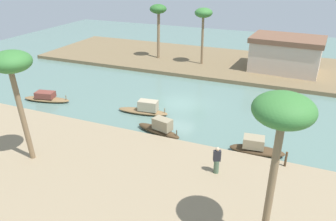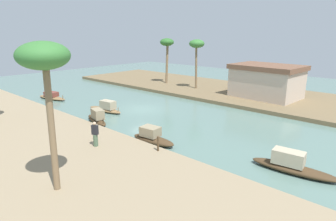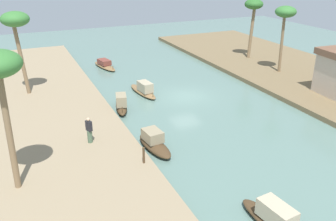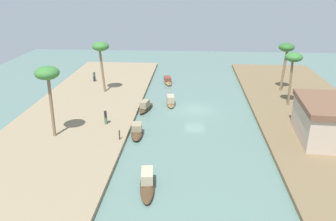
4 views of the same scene
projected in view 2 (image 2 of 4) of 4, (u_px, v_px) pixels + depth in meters
river_water at (142, 109)px, 30.79m from camera, size 74.69×74.69×0.00m
riverbank_left at (3, 143)px, 20.82m from camera, size 46.92×13.62×0.42m
riverbank_right at (214, 89)px, 40.65m from camera, size 46.92×13.62×0.42m
sampan_downstream_large at (52, 97)px, 35.31m from camera, size 4.68×2.02×0.93m
sampan_with_red_awning at (152, 137)px, 21.20m from camera, size 3.79×1.56×1.25m
sampan_midstream at (292, 165)px, 16.76m from camera, size 5.04×1.67×1.31m
sampan_with_tall_canopy at (106, 108)px, 29.69m from camera, size 4.59×1.60×1.23m
sampan_foreground at (97, 118)px, 25.82m from camera, size 3.99×1.82×1.40m
person_on_near_bank at (95, 135)px, 19.49m from camera, size 0.49×0.42×1.75m
mooring_post at (158, 144)px, 18.77m from camera, size 0.14×0.14×1.01m
palm_tree_left_far at (44, 62)px, 12.67m from camera, size 2.35×2.35×7.27m
palm_tree_right_tall at (197, 46)px, 38.59m from camera, size 2.09×2.09×6.74m
palm_tree_right_short at (167, 45)px, 43.07m from camera, size 2.11×2.11×6.80m
riverside_building at (266, 81)px, 34.20m from camera, size 8.24×6.10×3.92m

